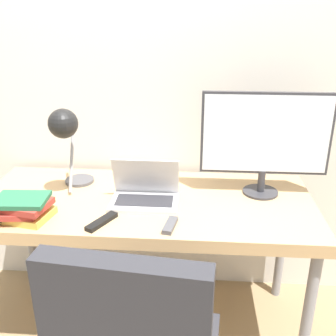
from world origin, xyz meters
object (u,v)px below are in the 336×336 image
object	(u,v)px
laptop	(145,193)
book_stack	(21,208)
monitor	(265,138)
desk_lamp	(66,132)

from	to	relation	value
laptop	book_stack	bearing A→B (deg)	-158.81
laptop	book_stack	distance (m)	0.56
monitor	book_stack	bearing A→B (deg)	-162.32
monitor	laptop	bearing A→B (deg)	-165.67
monitor	book_stack	xyz separation A→B (m)	(-1.09, -0.35, -0.24)
laptop	monitor	size ratio (longest dim) A/B	0.52
book_stack	desk_lamp	bearing A→B (deg)	62.44
laptop	desk_lamp	size ratio (longest dim) A/B	0.72
laptop	desk_lamp	distance (m)	0.47
laptop	desk_lamp	bearing A→B (deg)	170.18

